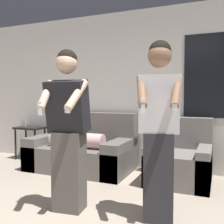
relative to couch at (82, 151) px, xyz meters
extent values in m
cube|color=silver|center=(0.90, 0.50, 1.04)|extent=(6.61, 0.06, 2.70)
cube|color=black|center=(2.16, 0.46, 1.24)|extent=(1.10, 0.01, 1.30)
cube|color=slate|center=(0.00, -0.06, -0.11)|extent=(1.71, 0.95, 0.41)
cube|color=slate|center=(0.00, 0.31, 0.36)|extent=(1.71, 0.22, 0.54)
cube|color=slate|center=(-0.71, -0.06, -0.04)|extent=(0.28, 0.95, 0.55)
cube|color=slate|center=(0.71, -0.06, -0.04)|extent=(0.28, 0.95, 0.55)
cylinder|color=beige|center=(0.00, -0.17, 0.21)|extent=(0.94, 0.24, 0.24)
cube|color=slate|center=(1.63, -0.08, -0.09)|extent=(0.86, 0.90, 0.44)
cube|color=slate|center=(1.63, 0.27, 0.36)|extent=(0.86, 0.20, 0.47)
cube|color=slate|center=(1.29, -0.08, -0.04)|extent=(0.18, 0.90, 0.54)
cube|color=slate|center=(1.97, -0.08, -0.04)|extent=(0.18, 0.90, 0.54)
cube|color=black|center=(-1.30, 0.25, 0.30)|extent=(0.55, 0.38, 0.04)
cylinder|color=black|center=(-1.54, 0.10, -0.02)|extent=(0.04, 0.04, 0.60)
cylinder|color=black|center=(-1.07, 0.10, -0.02)|extent=(0.04, 0.04, 0.60)
cylinder|color=black|center=(-1.54, 0.40, -0.02)|extent=(0.04, 0.04, 0.60)
cylinder|color=black|center=(-1.07, 0.40, -0.02)|extent=(0.04, 0.04, 0.60)
cube|color=beige|center=(-1.44, 0.23, 0.39)|extent=(0.10, 0.02, 0.17)
cube|color=#56514C|center=(0.66, -1.47, 0.11)|extent=(0.34, 0.27, 0.85)
cube|color=black|center=(0.66, -1.49, 0.81)|extent=(0.45, 0.35, 0.57)
sphere|color=#DBAD8E|center=(0.66, -1.51, 1.26)|extent=(0.22, 0.22, 0.22)
sphere|color=black|center=(0.66, -1.50, 1.30)|extent=(0.21, 0.21, 0.21)
cylinder|color=#DBAD8E|center=(0.51, -1.66, 0.93)|extent=(0.18, 0.36, 0.32)
cube|color=white|center=(0.55, -1.80, 0.80)|extent=(0.04, 0.04, 0.13)
cylinder|color=#DBAD8E|center=(0.85, -1.62, 0.93)|extent=(0.10, 0.36, 0.32)
cube|color=white|center=(0.84, -1.77, 0.80)|extent=(0.05, 0.04, 0.08)
cube|color=#28282D|center=(1.60, -1.32, 0.12)|extent=(0.33, 0.29, 0.88)
cube|color=silver|center=(1.60, -1.33, 0.84)|extent=(0.42, 0.30, 0.57)
sphere|color=brown|center=(1.60, -1.33, 1.31)|extent=(0.23, 0.23, 0.23)
sphere|color=black|center=(1.60, -1.32, 1.35)|extent=(0.22, 0.22, 0.22)
cylinder|color=brown|center=(1.48, -1.50, 0.97)|extent=(0.20, 0.36, 0.33)
cube|color=white|center=(1.53, -1.65, 0.83)|extent=(0.04, 0.04, 0.13)
cylinder|color=brown|center=(1.79, -1.44, 0.97)|extent=(0.09, 0.36, 0.33)
cube|color=white|center=(1.79, -1.59, 0.83)|extent=(0.05, 0.04, 0.08)
camera|label=1|loc=(2.16, -3.86, 0.91)|focal=42.00mm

